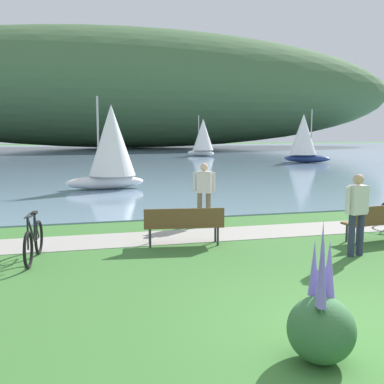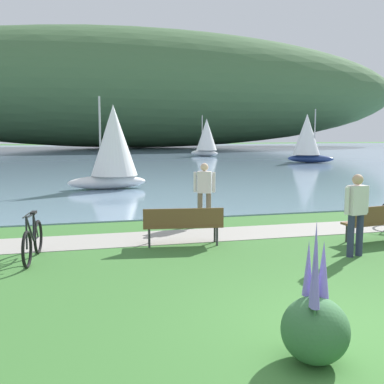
# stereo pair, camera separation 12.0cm
# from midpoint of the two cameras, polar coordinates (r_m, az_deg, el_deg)

# --- Properties ---
(ground_plane) EXTENTS (200.00, 200.00, 0.00)m
(ground_plane) POSITION_cam_midpoint_polar(r_m,az_deg,el_deg) (6.44, 20.51, -16.48)
(ground_plane) COLOR #3D7533
(bay_water) EXTENTS (180.00, 80.00, 0.04)m
(bay_water) POSITION_cam_midpoint_polar(r_m,az_deg,el_deg) (53.27, -10.33, 4.58)
(bay_water) COLOR #7A99B2
(bay_water) RESTS_ON ground
(distant_hillside) EXTENTS (92.78, 28.00, 18.66)m
(distant_hillside) POSITION_cam_midpoint_polar(r_m,az_deg,el_deg) (76.51, -6.75, 12.49)
(distant_hillside) COLOR #42663D
(distant_hillside) RESTS_ON bay_water
(shoreline_path) EXTENTS (60.00, 1.50, 0.01)m
(shoreline_path) POSITION_cam_midpoint_polar(r_m,az_deg,el_deg) (11.66, 3.48, -5.24)
(shoreline_path) COLOR #A39E93
(shoreline_path) RESTS_ON ground
(park_bench_near_camera) EXTENTS (1.85, 0.74, 0.88)m
(park_bench_near_camera) POSITION_cam_midpoint_polar(r_m,az_deg,el_deg) (11.71, 22.53, -3.17)
(park_bench_near_camera) COLOR brown
(park_bench_near_camera) RESTS_ON ground
(park_bench_further_along) EXTENTS (1.85, 0.72, 0.88)m
(park_bench_further_along) POSITION_cam_midpoint_polar(r_m,az_deg,el_deg) (10.43, -0.78, -3.85)
(park_bench_further_along) COLOR brown
(park_bench_further_along) RESTS_ON ground
(bicycle_leaning_near_bench) EXTENTS (0.26, 1.77, 1.01)m
(bicycle_leaning_near_bench) POSITION_cam_midpoint_polar(r_m,az_deg,el_deg) (9.77, -18.76, -5.76)
(bicycle_leaning_near_bench) COLOR black
(bicycle_leaning_near_bench) RESTS_ON ground
(person_at_shoreline) EXTENTS (0.58, 0.34, 1.71)m
(person_at_shoreline) POSITION_cam_midpoint_polar(r_m,az_deg,el_deg) (12.80, 1.81, 0.32)
(person_at_shoreline) COLOR #72604C
(person_at_shoreline) RESTS_ON ground
(person_on_the_grass) EXTENTS (0.60, 0.28, 1.71)m
(person_on_the_grass) POSITION_cam_midpoint_polar(r_m,az_deg,el_deg) (10.06, 19.98, -2.07)
(person_on_the_grass) COLOR #282D47
(person_on_the_grass) RESTS_ON ground
(echium_bush_closest_to_camera) EXTENTS (0.76, 0.76, 1.66)m
(echium_bush_closest_to_camera) POSITION_cam_midpoint_polar(r_m,az_deg,el_deg) (5.50, 15.61, -15.48)
(echium_bush_closest_to_camera) COLOR #386B3D
(echium_bush_closest_to_camera) RESTS_ON ground
(sailboat_nearest_to_shore) EXTENTS (3.08, 3.59, 4.25)m
(sailboat_nearest_to_shore) POSITION_cam_midpoint_polar(r_m,az_deg,el_deg) (48.34, 1.84, 6.81)
(sailboat_nearest_to_shore) COLOR white
(sailboat_nearest_to_shore) RESTS_ON bay_water
(sailboat_mid_bay) EXTENTS (3.66, 3.23, 4.37)m
(sailboat_mid_bay) POSITION_cam_midpoint_polar(r_m,az_deg,el_deg) (39.37, 14.14, 6.54)
(sailboat_mid_bay) COLOR navy
(sailboat_mid_bay) RESTS_ON bay_water
(sailboat_toward_hillside) EXTENTS (3.53, 2.22, 4.06)m
(sailboat_toward_hillside) POSITION_cam_midpoint_polar(r_m,az_deg,el_deg) (20.79, -9.59, 5.65)
(sailboat_toward_hillside) COLOR white
(sailboat_toward_hillside) RESTS_ON bay_water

